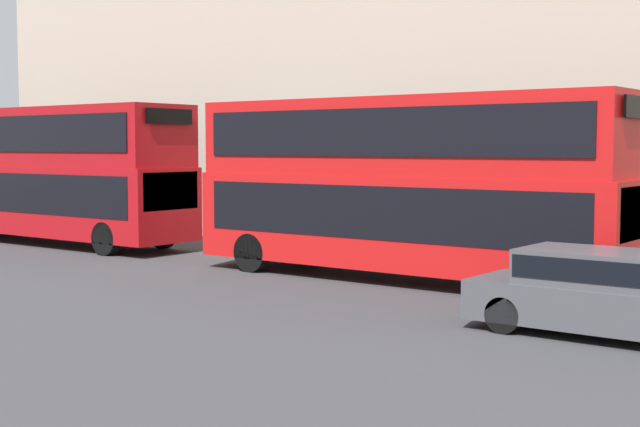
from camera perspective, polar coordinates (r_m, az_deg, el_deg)
The scene contains 4 objects.
bus_second_in_queue at distance 21.36m, azimuth 5.50°, elevation 2.12°, with size 2.59×11.01×4.37m.
bus_third_in_queue at distance 30.67m, azimuth -16.56°, elevation 2.72°, with size 2.59×10.94×4.47m.
car_hatchback at distance 15.88m, azimuth 17.31°, elevation -4.74°, with size 1.79×4.31×1.46m.
pedestrian at distance 33.86m, azimuth -15.38°, elevation 0.05°, with size 0.36×0.36×1.72m.
Camera 1 is at (-16.58, 6.20, 3.22)m, focal length 50.00 mm.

